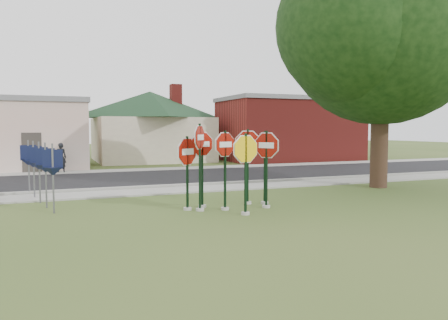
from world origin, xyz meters
name	(u,v)px	position (x,y,z in m)	size (l,w,h in m)	color
ground	(249,217)	(0.00, 0.00, 0.00)	(120.00, 120.00, 0.00)	#364F1D
sidewalk_near	(190,190)	(0.00, 5.50, 0.03)	(60.00, 1.60, 0.06)	gray
road	(163,178)	(0.00, 10.00, 0.02)	(60.00, 7.00, 0.04)	black
sidewalk_far	(145,170)	(0.00, 14.30, 0.03)	(60.00, 1.60, 0.06)	gray
curb	(183,185)	(0.00, 6.50, 0.07)	(60.00, 0.20, 0.14)	gray
stop_sign_center	(225,160)	(-0.25, 1.17, 1.51)	(0.97, 0.35, 2.46)	#A29F98
stop_sign_yellow	(246,163)	(0.01, 0.28, 1.46)	(1.09, 0.24, 2.40)	#A29F98
stop_sign_left	(200,155)	(-1.00, 1.30, 1.64)	(0.65, 0.77, 2.66)	#A29F98
stop_sign_right	(267,158)	(1.06, 1.04, 1.52)	(0.67, 0.88, 2.46)	#A29F98
stop_sign_back_right	(248,155)	(0.80, 1.85, 1.57)	(1.02, 0.59, 2.52)	#A29F98
stop_sign_back_left	(202,158)	(-0.75, 1.82, 1.52)	(1.03, 0.24, 2.47)	#A29F98
stop_sign_far_right	(265,158)	(1.32, 1.66, 1.49)	(0.57, 0.85, 2.45)	#A29F98
stop_sign_far_left	(187,163)	(-1.30, 1.56, 1.42)	(0.96, 0.65, 2.32)	#A29F98
route_sign_row	(39,166)	(-5.40, 4.50, 1.22)	(1.43, 4.63, 2.00)	#59595E
building_house	(150,112)	(2.00, 22.00, 3.65)	(11.60, 11.60, 6.20)	beige
building_brick	(289,129)	(12.00, 18.50, 2.40)	(10.20, 6.20, 4.75)	maroon
oak_tree	(382,23)	(7.50, 3.50, 6.65)	(11.77, 11.17, 10.74)	black
bg_tree_right	(339,97)	(22.00, 26.00, 5.58)	(5.60, 5.60, 8.40)	black
pedestrian	(61,157)	(-4.56, 14.35, 0.86)	(0.58, 0.38, 1.59)	black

